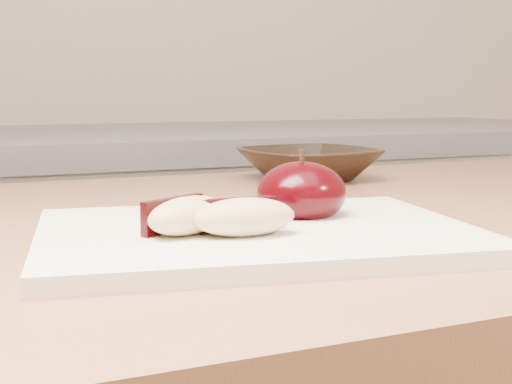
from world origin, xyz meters
name	(u,v)px	position (x,y,z in m)	size (l,w,h in m)	color
cutting_board	(256,234)	(0.09, 0.39, 0.91)	(0.31, 0.23, 0.01)	white
apple_half	(302,193)	(0.14, 0.42, 0.93)	(0.09, 0.09, 0.06)	black
apple_wedge_a	(187,215)	(0.03, 0.38, 0.93)	(0.08, 0.07, 0.03)	#D3B785
apple_wedge_b	(243,217)	(0.07, 0.36, 0.93)	(0.07, 0.04, 0.03)	#D3B785
bowl	(308,164)	(0.30, 0.70, 0.92)	(0.16, 0.16, 0.04)	black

